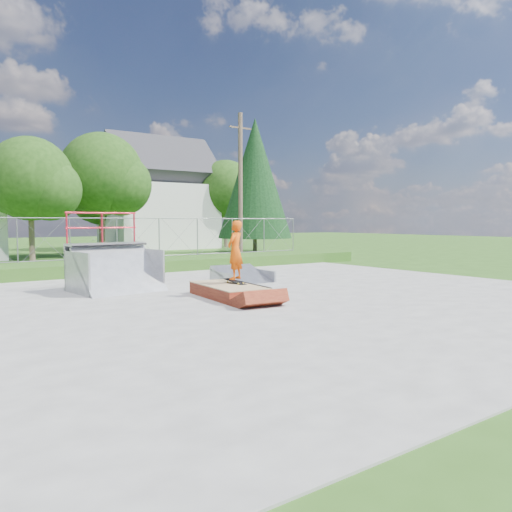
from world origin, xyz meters
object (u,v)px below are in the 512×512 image
(quarter_pipe, at_px, (117,252))
(flat_bank_ramp, at_px, (243,275))
(grind_box, at_px, (228,291))
(skater, at_px, (235,253))

(quarter_pipe, bearing_deg, flat_bank_ramp, -9.54)
(flat_bank_ramp, bearing_deg, quarter_pipe, 179.05)
(grind_box, relative_size, flat_bank_ramp, 1.51)
(quarter_pipe, height_order, flat_bank_ramp, quarter_pipe)
(flat_bank_ramp, bearing_deg, grind_box, -128.26)
(flat_bank_ramp, distance_m, skater, 3.54)
(grind_box, distance_m, flat_bank_ramp, 3.64)
(flat_bank_ramp, bearing_deg, skater, -125.42)
(quarter_pipe, bearing_deg, grind_box, -61.96)
(grind_box, relative_size, quarter_pipe, 1.11)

